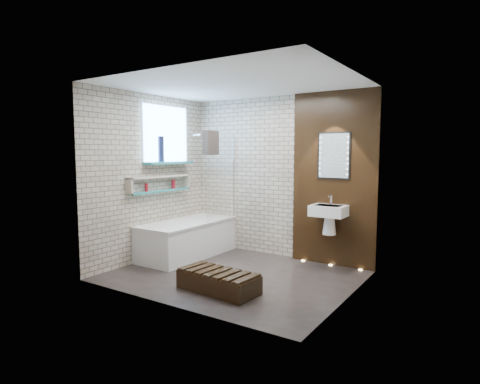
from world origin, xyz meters
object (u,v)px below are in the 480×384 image
Objects in this scene: led_mirror at (334,156)px; walnut_step at (218,282)px; bath_screen at (221,178)px; washbasin at (329,215)px; bathtub at (188,238)px.

walnut_step is (-0.76, -1.86, -1.54)m from led_mirror.
bath_screen is at bearing 124.92° from walnut_step.
bath_screen is 1.89m from washbasin.
led_mirror reaches higher than washbasin.
washbasin is at bearing -90.00° from led_mirror.
bathtub is at bearing 142.65° from walnut_step.
bath_screen is at bearing 51.10° from bathtub.
led_mirror reaches higher than walnut_step.
walnut_step is at bearing -112.13° from led_mirror.
bath_screen reaches higher than washbasin.
walnut_step is at bearing -55.08° from bath_screen.
led_mirror is (0.00, 0.16, 0.86)m from washbasin.
led_mirror is at bearing 90.00° from washbasin.
led_mirror is (1.82, 0.34, 0.37)m from bath_screen.
walnut_step is (1.42, -1.08, -0.18)m from bathtub.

